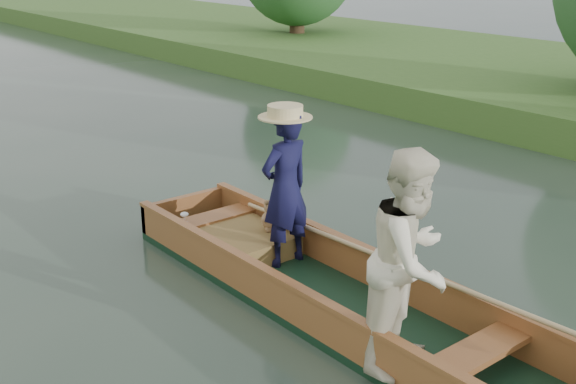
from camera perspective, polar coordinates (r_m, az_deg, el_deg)
ground at (r=6.66m, az=3.30°, el=-9.08°), size 120.00×120.00×0.00m
punt at (r=6.23m, az=4.26°, el=-5.10°), size 1.29×5.14×1.79m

